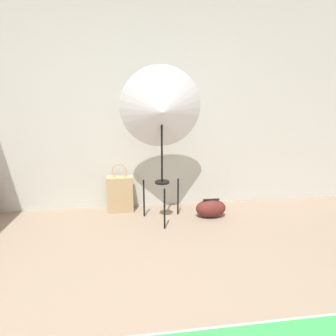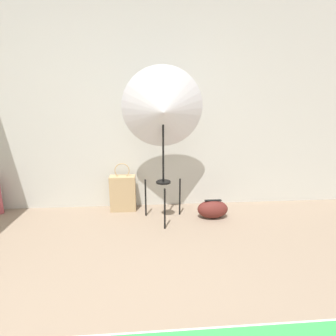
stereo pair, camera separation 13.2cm
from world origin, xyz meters
The scene contains 4 objects.
wall_back centered at (0.00, 2.55, 1.30)m, with size 8.00×0.05×2.60m.
photo_umbrella centered at (0.37, 2.06, 1.26)m, with size 0.91×0.45×1.73m.
tote_bag centered at (-0.12, 2.38, 0.23)m, with size 0.32×0.17×0.62m.
duffel_bag centered at (0.96, 2.06, 0.11)m, with size 0.37×0.22×0.22m.
Camera 1 is at (0.07, -0.80, 1.34)m, focal length 28.00 mm.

